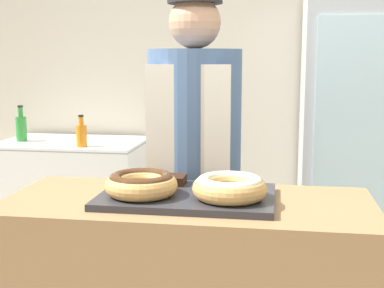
# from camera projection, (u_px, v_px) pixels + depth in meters

# --- Properties ---
(wall_back) EXTENTS (8.00, 0.06, 2.70)m
(wall_back) POSITION_uv_depth(u_px,v_px,m) (237.00, 67.00, 3.85)
(wall_back) COLOR beige
(wall_back) RESTS_ON ground_plane
(serving_tray) EXTENTS (0.60, 0.39, 0.02)m
(serving_tray) POSITION_uv_depth(u_px,v_px,m) (187.00, 197.00, 1.84)
(serving_tray) COLOR #2D2D33
(serving_tray) RESTS_ON display_counter
(donut_chocolate_glaze) EXTENTS (0.25, 0.25, 0.08)m
(donut_chocolate_glaze) POSITION_uv_depth(u_px,v_px,m) (141.00, 183.00, 1.81)
(donut_chocolate_glaze) COLOR tan
(donut_chocolate_glaze) RESTS_ON serving_tray
(donut_light_glaze) EXTENTS (0.25, 0.25, 0.08)m
(donut_light_glaze) POSITION_uv_depth(u_px,v_px,m) (230.00, 187.00, 1.76)
(donut_light_glaze) COLOR tan
(donut_light_glaze) RESTS_ON serving_tray
(brownie_back_left) EXTENTS (0.09, 0.09, 0.03)m
(brownie_back_left) POSITION_uv_depth(u_px,v_px,m) (173.00, 180.00, 1.97)
(brownie_back_left) COLOR black
(brownie_back_left) RESTS_ON serving_tray
(brownie_back_right) EXTENTS (0.09, 0.09, 0.03)m
(brownie_back_right) POSITION_uv_depth(u_px,v_px,m) (214.00, 181.00, 1.95)
(brownie_back_right) COLOR black
(brownie_back_right) RESTS_ON serving_tray
(baker_person) EXTENTS (0.41, 0.41, 1.72)m
(baker_person) POSITION_uv_depth(u_px,v_px,m) (195.00, 175.00, 2.39)
(baker_person) COLOR #4C4C51
(baker_person) RESTS_ON ground_plane
(beverage_fridge) EXTENTS (0.65, 0.69, 1.80)m
(beverage_fridge) POSITION_uv_depth(u_px,v_px,m) (352.00, 140.00, 3.41)
(beverage_fridge) COLOR #ADB2B7
(beverage_fridge) RESTS_ON ground_plane
(chest_freezer) EXTENTS (0.98, 0.64, 0.84)m
(chest_freezer) POSITION_uv_depth(u_px,v_px,m) (74.00, 199.00, 3.79)
(chest_freezer) COLOR white
(chest_freezer) RESTS_ON ground_plane
(bottle_green) EXTENTS (0.07, 0.07, 0.25)m
(bottle_green) POSITION_uv_depth(u_px,v_px,m) (21.00, 127.00, 3.71)
(bottle_green) COLOR #2D8C38
(bottle_green) RESTS_ON chest_freezer
(bottle_orange) EXTENTS (0.07, 0.07, 0.21)m
(bottle_orange) POSITION_uv_depth(u_px,v_px,m) (81.00, 135.00, 3.47)
(bottle_orange) COLOR orange
(bottle_orange) RESTS_ON chest_freezer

